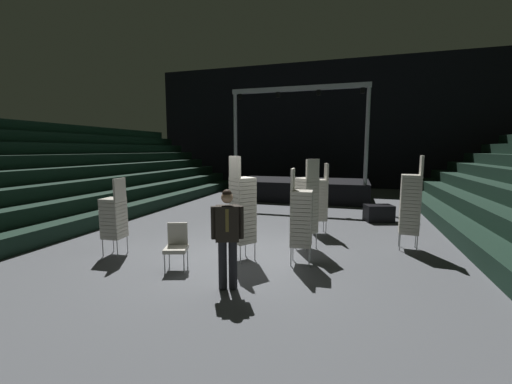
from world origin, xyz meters
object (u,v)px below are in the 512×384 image
(equipment_road_case, at_px, (379,213))
(chair_stack_front_right, at_px, (240,195))
(chair_stack_front_left, at_px, (114,217))
(chair_stack_rear_left, at_px, (301,217))
(man_with_tie, at_px, (227,233))
(chair_stack_mid_right, at_px, (410,203))
(chair_stack_mid_left, at_px, (319,199))
(chair_stack_rear_right, at_px, (306,204))
(loose_chair_near_man, at_px, (177,244))
(chair_stack_mid_centre, at_px, (243,209))
(stage_riser, at_px, (301,188))

(equipment_road_case, bearing_deg, chair_stack_front_right, -154.01)
(chair_stack_front_left, xyz_separation_m, chair_stack_rear_left, (4.24, 0.64, 0.13))
(man_with_tie, xyz_separation_m, chair_stack_mid_right, (3.40, 3.42, 0.15))
(chair_stack_front_left, distance_m, chair_stack_mid_left, 5.47)
(chair_stack_mid_right, relative_size, chair_stack_rear_left, 1.12)
(chair_stack_front_right, relative_size, chair_stack_rear_left, 1.00)
(man_with_tie, distance_m, chair_stack_front_right, 4.63)
(chair_stack_rear_right, relative_size, equipment_road_case, 2.47)
(chair_stack_mid_right, xyz_separation_m, loose_chair_near_man, (-4.75, -2.83, -0.62))
(chair_stack_mid_centre, bearing_deg, man_with_tie, -42.48)
(stage_riser, relative_size, chair_stack_rear_right, 2.87)
(chair_stack_front_right, bearing_deg, chair_stack_rear_left, 47.55)
(chair_stack_front_right, height_order, chair_stack_rear_left, same)
(chair_stack_mid_left, bearing_deg, loose_chair_near_man, 130.42)
(chair_stack_mid_right, relative_size, equipment_road_case, 2.56)
(chair_stack_front_left, distance_m, chair_stack_rear_right, 4.55)
(man_with_tie, relative_size, chair_stack_front_right, 0.86)
(chair_stack_front_left, bearing_deg, chair_stack_mid_left, -57.07)
(chair_stack_mid_left, relative_size, equipment_road_case, 2.28)
(chair_stack_mid_right, bearing_deg, chair_stack_mid_left, 72.79)
(chair_stack_mid_left, height_order, chair_stack_mid_centre, chair_stack_mid_centre)
(loose_chair_near_man, bearing_deg, chair_stack_rear_left, -174.67)
(chair_stack_rear_left, xyz_separation_m, chair_stack_rear_right, (-0.05, 1.13, 0.08))
(chair_stack_mid_centre, bearing_deg, chair_stack_mid_left, 101.98)
(chair_stack_rear_left, bearing_deg, chair_stack_mid_right, 123.05)
(man_with_tie, distance_m, chair_stack_mid_centre, 1.54)
(chair_stack_front_left, bearing_deg, equipment_road_case, -52.49)
(chair_stack_front_right, relative_size, loose_chair_near_man, 2.17)
(chair_stack_front_right, bearing_deg, equipment_road_case, 123.00)
(chair_stack_front_right, distance_m, chair_stack_mid_centre, 3.12)
(stage_riser, bearing_deg, chair_stack_rear_left, -81.18)
(stage_riser, relative_size, man_with_tie, 3.59)
(chair_stack_rear_right, height_order, loose_chair_near_man, chair_stack_rear_right)
(chair_stack_front_left, bearing_deg, stage_riser, -20.44)
(man_with_tie, height_order, chair_stack_rear_left, chair_stack_rear_left)
(stage_riser, bearing_deg, chair_stack_mid_right, -62.79)
(chair_stack_front_right, relative_size, chair_stack_rear_right, 0.92)
(stage_riser, distance_m, chair_stack_rear_right, 8.19)
(chair_stack_mid_left, bearing_deg, man_with_tie, 149.49)
(man_with_tie, distance_m, chair_stack_mid_left, 4.45)
(chair_stack_mid_centre, relative_size, chair_stack_rear_right, 1.04)
(chair_stack_front_left, relative_size, loose_chair_near_man, 1.90)
(chair_stack_mid_left, bearing_deg, stage_riser, -2.69)
(chair_stack_front_left, bearing_deg, chair_stack_mid_right, -74.30)
(chair_stack_mid_centre, bearing_deg, chair_stack_front_right, 149.13)
(stage_riser, xyz_separation_m, chair_stack_rear_left, (1.42, -9.19, 0.47))
(chair_stack_rear_left, height_order, equipment_road_case, chair_stack_rear_left)
(chair_stack_rear_left, xyz_separation_m, equipment_road_case, (1.90, 4.89, -0.74))
(chair_stack_mid_centre, xyz_separation_m, loose_chair_near_man, (-1.11, -0.92, -0.62))
(chair_stack_mid_centre, bearing_deg, chair_stack_mid_right, 65.75)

